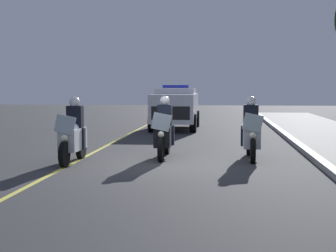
{
  "coord_description": "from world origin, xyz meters",
  "views": [
    {
      "loc": [
        12.55,
        1.46,
        1.99
      ],
      "look_at": [
        -1.0,
        0.0,
        0.9
      ],
      "focal_mm": 53.21,
      "sensor_mm": 36.0,
      "label": 1
    }
  ],
  "objects_px": {
    "police_motorcycle_lead_left": "(73,136)",
    "police_motorcycle_trailing": "(251,134)",
    "police_suv": "(176,106)",
    "police_motorcycle_lead_right": "(164,133)"
  },
  "relations": [
    {
      "from": "police_motorcycle_lead_right",
      "to": "police_motorcycle_trailing",
      "type": "bearing_deg",
      "value": 90.2
    },
    {
      "from": "police_motorcycle_lead_left",
      "to": "police_motorcycle_lead_right",
      "type": "relative_size",
      "value": 1.0
    },
    {
      "from": "police_suv",
      "to": "police_motorcycle_lead_right",
      "type": "bearing_deg",
      "value": 3.3
    },
    {
      "from": "police_motorcycle_lead_left",
      "to": "police_motorcycle_lead_right",
      "type": "distance_m",
      "value": 2.53
    },
    {
      "from": "police_motorcycle_lead_right",
      "to": "police_suv",
      "type": "relative_size",
      "value": 0.44
    },
    {
      "from": "police_motorcycle_lead_left",
      "to": "police_motorcycle_trailing",
      "type": "distance_m",
      "value": 4.79
    },
    {
      "from": "police_motorcycle_trailing",
      "to": "police_suv",
      "type": "height_order",
      "value": "police_suv"
    },
    {
      "from": "police_motorcycle_trailing",
      "to": "police_suv",
      "type": "relative_size",
      "value": 0.44
    },
    {
      "from": "police_suv",
      "to": "police_motorcycle_trailing",
      "type": "bearing_deg",
      "value": 17.52
    },
    {
      "from": "police_motorcycle_lead_left",
      "to": "police_motorcycle_trailing",
      "type": "bearing_deg",
      "value": 104.15
    }
  ]
}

